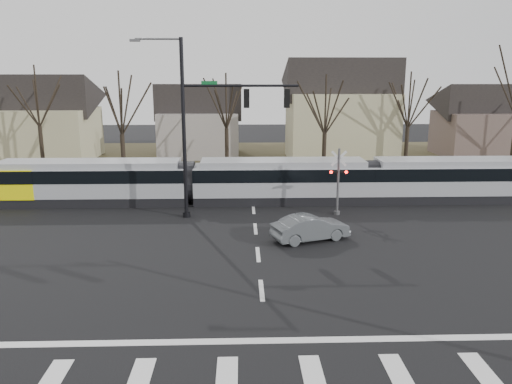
{
  "coord_description": "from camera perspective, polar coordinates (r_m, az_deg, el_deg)",
  "views": [
    {
      "loc": [
        -0.77,
        -16.0,
        8.13
      ],
      "look_at": [
        0.0,
        9.0,
        2.3
      ],
      "focal_mm": 35.0,
      "sensor_mm": 36.0,
      "label": 1
    }
  ],
  "objects": [
    {
      "name": "ground",
      "position": [
        17.96,
        0.91,
        -13.79
      ],
      "size": [
        140.0,
        140.0,
        0.0
      ],
      "primitive_type": "plane",
      "color": "black"
    },
    {
      "name": "grass_verge",
      "position": [
        48.69,
        -0.84,
        3.52
      ],
      "size": [
        140.0,
        28.0,
        0.01
      ],
      "primitive_type": "cube",
      "color": "#38331E",
      "rests_on": "ground"
    },
    {
      "name": "crosswalk",
      "position": [
        14.51,
        1.7,
        -20.93
      ],
      "size": [
        27.0,
        2.6,
        0.01
      ],
      "color": "silver",
      "rests_on": "ground"
    },
    {
      "name": "stop_line",
      "position": [
        16.38,
        1.22,
        -16.63
      ],
      "size": [
        28.0,
        0.35,
        0.01
      ],
      "primitive_type": "cube",
      "color": "silver",
      "rests_on": "ground"
    },
    {
      "name": "lane_dashes",
      "position": [
        33.02,
        -0.38,
        -1.12
      ],
      "size": [
        0.18,
        30.0,
        0.01
      ],
      "color": "silver",
      "rests_on": "ground"
    },
    {
      "name": "rail_pair",
      "position": [
        32.82,
        -0.37,
        -1.16
      ],
      "size": [
        90.0,
        1.52,
        0.06
      ],
      "color": "#59595E",
      "rests_on": "ground"
    },
    {
      "name": "tram",
      "position": [
        32.77,
        2.76,
        1.49
      ],
      "size": [
        37.05,
        2.75,
        2.81
      ],
      "color": "gray",
      "rests_on": "ground"
    },
    {
      "name": "sedan",
      "position": [
        25.39,
        6.24,
        -4.09
      ],
      "size": [
        3.97,
        4.87,
        1.31
      ],
      "primitive_type": "imported",
      "rotation": [
        0.0,
        0.0,
        1.93
      ],
      "color": "#53575B",
      "rests_on": "ground"
    },
    {
      "name": "signal_pole_far",
      "position": [
        28.65,
        -5.09,
        8.2
      ],
      "size": [
        9.28,
        0.44,
        10.2
      ],
      "color": "black",
      "rests_on": "ground"
    },
    {
      "name": "rail_crossing_signal",
      "position": [
        30.02,
        9.36,
        0.94
      ],
      "size": [
        1.08,
        0.36,
        4.0
      ],
      "color": "#59595B",
      "rests_on": "ground"
    },
    {
      "name": "tree_row",
      "position": [
        42.21,
        2.03,
        8.86
      ],
      "size": [
        59.2,
        7.2,
        10.0
      ],
      "color": "black",
      "rests_on": "ground"
    },
    {
      "name": "house_a",
      "position": [
        53.69,
        -23.0,
        8.18
      ],
      "size": [
        9.72,
        8.64,
        8.6
      ],
      "color": "tan",
      "rests_on": "ground"
    },
    {
      "name": "house_b",
      "position": [
        52.34,
        -6.47,
        8.48
      ],
      "size": [
        8.64,
        7.56,
        7.65
      ],
      "color": "gray",
      "rests_on": "ground"
    },
    {
      "name": "house_c",
      "position": [
        50.05,
        9.63,
        9.62
      ],
      "size": [
        10.8,
        8.64,
        10.1
      ],
      "color": "tan",
      "rests_on": "ground"
    },
    {
      "name": "house_d",
      "position": [
        56.85,
        24.31,
        7.78
      ],
      "size": [
        8.64,
        7.56,
        7.65
      ],
      "color": "brown",
      "rests_on": "ground"
    }
  ]
}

